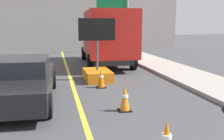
% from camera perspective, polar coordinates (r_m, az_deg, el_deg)
% --- Properties ---
extents(lane_center_stripe, '(0.14, 36.00, 0.01)m').
position_cam_1_polar(lane_center_stripe, '(7.22, -6.11, -10.12)').
color(lane_center_stripe, yellow).
rests_on(lane_center_stripe, ground).
extents(arrow_board_trailer, '(1.60, 1.82, 2.70)m').
position_cam_1_polar(arrow_board_trailer, '(11.83, -3.13, 0.10)').
color(arrow_board_trailer, orange).
rests_on(arrow_board_trailer, ground).
extents(box_truck, '(2.89, 7.40, 3.20)m').
position_cam_1_polar(box_truck, '(16.31, -1.22, 7.25)').
color(box_truck, black).
rests_on(box_truck, ground).
extents(pickup_car, '(2.25, 5.21, 1.38)m').
position_cam_1_polar(pickup_car, '(9.03, -18.90, -1.99)').
color(pickup_car, black).
rests_on(pickup_car, ground).
extents(highway_guide_sign, '(2.79, 0.30, 5.00)m').
position_cam_1_polar(highway_guide_sign, '(23.71, 1.42, 12.02)').
color(highway_guide_sign, gray).
rests_on(highway_guide_sign, ground).
extents(far_building_block, '(18.20, 9.69, 7.53)m').
position_cam_1_polar(far_building_block, '(31.86, -5.87, 11.99)').
color(far_building_block, gray).
rests_on(far_building_block, ground).
extents(traffic_cone_near_sign, '(0.36, 0.36, 0.76)m').
position_cam_1_polar(traffic_cone_near_sign, '(5.15, 11.45, -14.20)').
color(traffic_cone_near_sign, black).
rests_on(traffic_cone_near_sign, ground).
extents(traffic_cone_mid_lane, '(0.36, 0.36, 0.77)m').
position_cam_1_polar(traffic_cone_mid_lane, '(7.68, 2.74, -5.95)').
color(traffic_cone_mid_lane, black).
rests_on(traffic_cone_mid_lane, ground).
extents(traffic_cone_far_lane, '(0.36, 0.36, 0.78)m').
position_cam_1_polar(traffic_cone_far_lane, '(10.45, -2.33, -1.71)').
color(traffic_cone_far_lane, black).
rests_on(traffic_cone_far_lane, ground).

